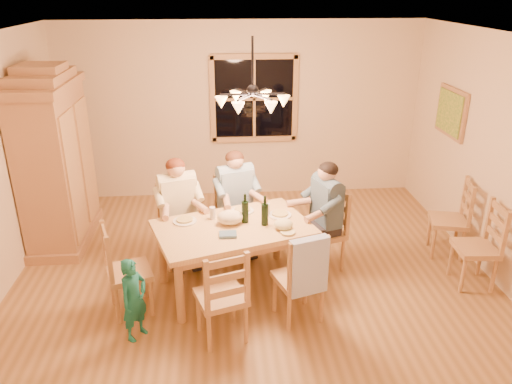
{
  "coord_description": "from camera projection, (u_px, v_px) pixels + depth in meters",
  "views": [
    {
      "loc": [
        -0.36,
        -5.05,
        3.17
      ],
      "look_at": [
        0.04,
        0.1,
        1.01
      ],
      "focal_mm": 35.0,
      "sensor_mm": 36.0,
      "label": 1
    }
  ],
  "objects": [
    {
      "name": "floor",
      "position": [
        253.0,
        274.0,
        5.89
      ],
      "size": [
        5.5,
        5.5,
        0.0
      ],
      "primitive_type": "plane",
      "color": "olive",
      "rests_on": "ground"
    },
    {
      "name": "ceiling",
      "position": [
        252.0,
        36.0,
        4.85
      ],
      "size": [
        5.5,
        5.0,
        0.02
      ],
      "primitive_type": "cube",
      "color": "white",
      "rests_on": "wall_back"
    },
    {
      "name": "wall_back",
      "position": [
        241.0,
        112.0,
        7.67
      ],
      "size": [
        5.5,
        0.02,
        2.7
      ],
      "primitive_type": "cube",
      "color": "beige",
      "rests_on": "floor"
    },
    {
      "name": "wall_right",
      "position": [
        498.0,
        160.0,
        5.57
      ],
      "size": [
        0.02,
        5.0,
        2.7
      ],
      "primitive_type": "cube",
      "color": "beige",
      "rests_on": "floor"
    },
    {
      "name": "window",
      "position": [
        254.0,
        99.0,
        7.58
      ],
      "size": [
        1.3,
        0.06,
        1.3
      ],
      "color": "black",
      "rests_on": "wall_back"
    },
    {
      "name": "painting",
      "position": [
        451.0,
        112.0,
        6.58
      ],
      "size": [
        0.06,
        0.78,
        0.64
      ],
      "color": "#986542",
      "rests_on": "wall_right"
    },
    {
      "name": "chandelier",
      "position": [
        253.0,
        99.0,
        5.09
      ],
      "size": [
        0.77,
        0.68,
        0.71
      ],
      "color": "black",
      "rests_on": "ceiling"
    },
    {
      "name": "armoire",
      "position": [
        56.0,
        164.0,
        6.31
      ],
      "size": [
        0.66,
        1.4,
        2.3
      ],
      "color": "#986542",
      "rests_on": "floor"
    },
    {
      "name": "dining_table",
      "position": [
        233.0,
        235.0,
        5.4
      ],
      "size": [
        1.86,
        1.45,
        0.76
      ],
      "rotation": [
        0.0,
        0.0,
        0.32
      ],
      "color": "tan",
      "rests_on": "floor"
    },
    {
      "name": "chair_far_left",
      "position": [
        180.0,
        239.0,
        6.05
      ],
      "size": [
        0.55,
        0.54,
        0.99
      ],
      "rotation": [
        0.0,
        0.0,
        3.46
      ],
      "color": "#B0814D",
      "rests_on": "floor"
    },
    {
      "name": "chair_far_right",
      "position": [
        236.0,
        229.0,
        6.3
      ],
      "size": [
        0.55,
        0.54,
        0.99
      ],
      "rotation": [
        0.0,
        0.0,
        3.46
      ],
      "color": "#B0814D",
      "rests_on": "floor"
    },
    {
      "name": "chair_near_left",
      "position": [
        222.0,
        310.0,
        4.74
      ],
      "size": [
        0.55,
        0.54,
        0.99
      ],
      "rotation": [
        0.0,
        0.0,
        0.32
      ],
      "color": "#B0814D",
      "rests_on": "floor"
    },
    {
      "name": "chair_near_right",
      "position": [
        298.0,
        291.0,
        5.03
      ],
      "size": [
        0.55,
        0.54,
        0.99
      ],
      "rotation": [
        0.0,
        0.0,
        0.32
      ],
      "color": "#B0814D",
      "rests_on": "floor"
    },
    {
      "name": "chair_end_left",
      "position": [
        131.0,
        285.0,
        5.14
      ],
      "size": [
        0.54,
        0.55,
        0.99
      ],
      "rotation": [
        0.0,
        0.0,
        -1.26
      ],
      "color": "#B0814D",
      "rests_on": "floor"
    },
    {
      "name": "chair_end_right",
      "position": [
        323.0,
        244.0,
        5.94
      ],
      "size": [
        0.54,
        0.55,
        0.99
      ],
      "rotation": [
        0.0,
        0.0,
        1.89
      ],
      "color": "#B0814D",
      "rests_on": "floor"
    },
    {
      "name": "adult_woman",
      "position": [
        178.0,
        199.0,
        5.84
      ],
      "size": [
        0.49,
        0.52,
        0.87
      ],
      "rotation": [
        0.0,
        0.0,
        3.46
      ],
      "color": "beige",
      "rests_on": "floor"
    },
    {
      "name": "adult_plaid_man",
      "position": [
        236.0,
        190.0,
        6.1
      ],
      "size": [
        0.49,
        0.52,
        0.87
      ],
      "rotation": [
        0.0,
        0.0,
        3.46
      ],
      "color": "teal",
      "rests_on": "floor"
    },
    {
      "name": "adult_slate_man",
      "position": [
        325.0,
        203.0,
        5.73
      ],
      "size": [
        0.52,
        0.49,
        0.87
      ],
      "rotation": [
        0.0,
        0.0,
        1.89
      ],
      "color": "#42586A",
      "rests_on": "floor"
    },
    {
      "name": "towel",
      "position": [
        308.0,
        266.0,
        4.71
      ],
      "size": [
        0.39,
        0.21,
        0.58
      ],
      "primitive_type": "cube",
      "rotation": [
        0.0,
        0.0,
        0.32
      ],
      "color": "#ABBFE8",
      "rests_on": "chair_near_right"
    },
    {
      "name": "wine_bottle_a",
      "position": [
        245.0,
        208.0,
        5.39
      ],
      "size": [
        0.08,
        0.08,
        0.33
      ],
      "primitive_type": "cylinder",
      "color": "black",
      "rests_on": "dining_table"
    },
    {
      "name": "wine_bottle_b",
      "position": [
        265.0,
        211.0,
        5.33
      ],
      "size": [
        0.08,
        0.08,
        0.33
      ],
      "primitive_type": "cylinder",
      "color": "black",
      "rests_on": "dining_table"
    },
    {
      "name": "plate_woman",
      "position": [
        185.0,
        221.0,
        5.45
      ],
      "size": [
        0.26,
        0.26,
        0.02
      ],
      "primitive_type": "cylinder",
      "color": "white",
      "rests_on": "dining_table"
    },
    {
      "name": "plate_plaid",
      "position": [
        242.0,
        211.0,
        5.7
      ],
      "size": [
        0.26,
        0.26,
        0.02
      ],
      "primitive_type": "cylinder",
      "color": "white",
      "rests_on": "dining_table"
    },
    {
      "name": "plate_slate",
      "position": [
        280.0,
        215.0,
        5.59
      ],
      "size": [
        0.26,
        0.26,
        0.02
      ],
      "primitive_type": "cylinder",
      "color": "white",
      "rests_on": "dining_table"
    },
    {
      "name": "wine_glass_a",
      "position": [
        213.0,
        213.0,
        5.5
      ],
      "size": [
        0.06,
        0.06,
        0.14
      ],
      "primitive_type": "cylinder",
      "color": "silver",
      "rests_on": "dining_table"
    },
    {
      "name": "wine_glass_b",
      "position": [
        267.0,
        210.0,
        5.59
      ],
      "size": [
        0.06,
        0.06,
        0.14
      ],
      "primitive_type": "cylinder",
      "color": "silver",
      "rests_on": "dining_table"
    },
    {
      "name": "cap",
      "position": [
        283.0,
        224.0,
        5.28
      ],
      "size": [
        0.2,
        0.2,
        0.11
      ],
      "primitive_type": "ellipsoid",
      "color": "#CEC689",
      "rests_on": "dining_table"
    },
    {
      "name": "napkin",
      "position": [
        228.0,
        235.0,
        5.15
      ],
      "size": [
        0.21,
        0.19,
        0.03
      ],
      "primitive_type": "cube",
      "rotation": [
        0.0,
        0.0,
        0.32
      ],
      "color": "#486784",
      "rests_on": "dining_table"
    },
    {
      "name": "cloth_bundle",
      "position": [
        230.0,
        217.0,
        5.38
      ],
      "size": [
        0.28,
        0.22,
        0.15
      ],
      "primitive_type": "ellipsoid",
      "color": "beige",
      "rests_on": "dining_table"
    },
    {
      "name": "child",
      "position": [
        134.0,
        299.0,
        4.69
      ],
      "size": [
        0.34,
        0.37,
        0.85
      ],
      "primitive_type": "imported",
      "rotation": [
        0.0,
        0.0,
        0.95
      ],
      "color": "#186D63",
      "rests_on": "floor"
    },
    {
      "name": "chair_spare_front",
      "position": [
        473.0,
        260.0,
        5.6
      ],
      "size": [
        0.45,
        0.47,
        0.99
      ],
      "rotation": [
        0.0,
        0.0,
        1.5
      ],
      "color": "#B0814D",
      "rests_on": "floor"
    },
    {
      "name": "chair_spare_back",
      "position": [
        446.0,
        232.0,
        6.24
      ],
      "size": [
        0.51,
        0.53,
        0.99
      ],
      "rotation": [
        0.0,
        0.0,
        1.33
      ],
      "color": "#B0814D",
      "rests_on": "floor"
    }
  ]
}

